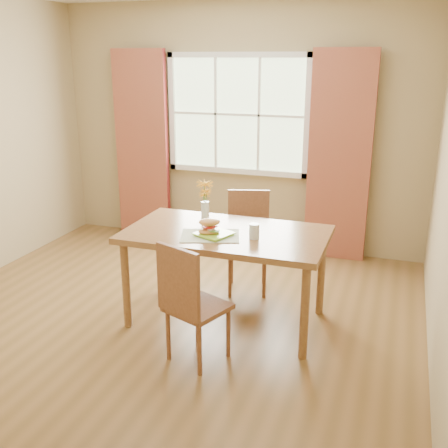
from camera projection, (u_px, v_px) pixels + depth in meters
room at (166, 158)px, 4.14m from camera, size 4.24×3.84×2.74m
window at (237, 115)px, 5.78m from camera, size 1.62×0.06×1.32m
curtain_left at (142, 146)px, 6.18m from camera, size 0.65×0.08×2.20m
curtain_right at (339, 158)px, 5.46m from camera, size 0.65×0.08×2.20m
dining_table at (226, 241)px, 4.20m from camera, size 1.60×0.90×0.78m
chair_near at (190, 299)px, 3.65m from camera, size 0.49×0.49×0.92m
chair_far at (248, 236)px, 4.89m from camera, size 0.48×0.48×0.93m
placemat at (210, 236)px, 4.07m from camera, size 0.53×0.45×0.01m
plate at (214, 235)px, 4.07m from camera, size 0.32×0.32×0.01m
croissant_sandwich at (209, 226)px, 4.04m from camera, size 0.21×0.19×0.13m
water_glass at (254, 232)px, 4.00m from camera, size 0.08×0.08×0.12m
flower_vase at (205, 197)px, 4.37m from camera, size 0.14×0.14×0.35m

